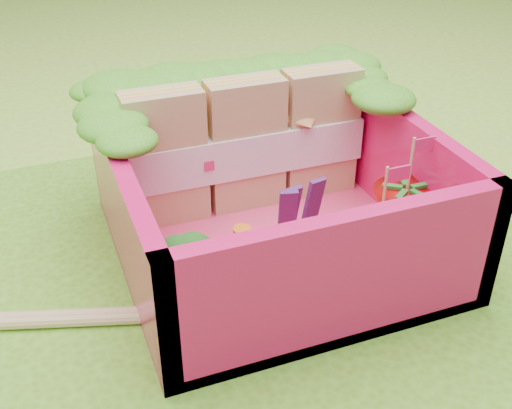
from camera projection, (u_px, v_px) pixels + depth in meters
The scene contains 12 objects.
ground at pixel (249, 279), 2.70m from camera, with size 14.00×14.00×0.00m, color #87B934.
placemat at pixel (249, 276), 2.69m from camera, with size 2.60×2.60×0.03m, color #5D9822.
bento_floor at pixel (273, 244), 2.81m from camera, with size 1.30×1.30×0.05m, color #FB4078.
bento_box at pixel (274, 196), 2.68m from camera, with size 1.30×1.30×0.55m.
lettuce_ruffle at pixel (234, 81), 2.89m from camera, with size 1.43×0.83×0.11m.
sandwich_stack at pixel (247, 145), 2.91m from camera, with size 1.11×0.18×0.61m.
broccoli at pixel (195, 262), 2.38m from camera, with size 0.32×0.32×0.25m.
carrot_sticks at pixel (232, 265), 2.42m from camera, with size 0.18×0.15×0.29m.
purple_wedges at pixel (295, 222), 2.58m from camera, with size 0.20×0.08×0.38m.
strawberry_left at pixel (378, 243), 2.57m from camera, with size 0.23×0.23×0.47m.
strawberry_right at pixel (403, 218), 2.69m from camera, with size 0.28×0.28×0.52m.
snap_peas at pixel (380, 246), 2.72m from camera, with size 0.60×0.58×0.05m.
Camera 1 is at (-0.73, -1.99, 1.70)m, focal length 45.00 mm.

